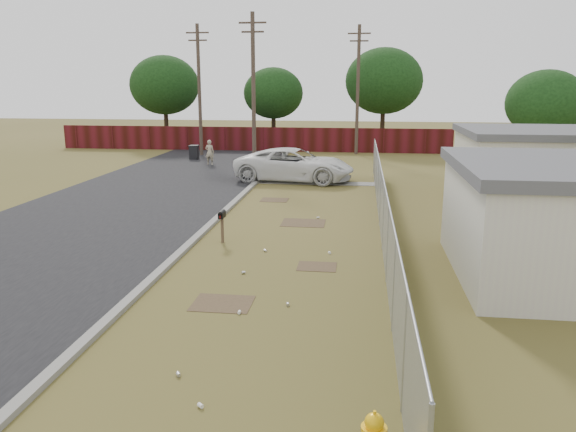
# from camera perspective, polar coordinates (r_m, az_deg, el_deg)

# --- Properties ---
(ground) EXTENTS (120.00, 120.00, 0.00)m
(ground) POSITION_cam_1_polar(r_m,az_deg,el_deg) (17.97, -0.36, -3.00)
(ground) COLOR brown
(ground) RESTS_ON ground
(street) EXTENTS (15.10, 60.00, 0.12)m
(street) POSITION_cam_1_polar(r_m,az_deg,el_deg) (27.20, -12.28, 2.38)
(street) COLOR black
(street) RESTS_ON ground
(chainlink_fence) EXTENTS (0.10, 27.06, 2.02)m
(chainlink_fence) POSITION_cam_1_polar(r_m,az_deg,el_deg) (18.62, 9.63, -0.07)
(chainlink_fence) COLOR #92959A
(chainlink_fence) RESTS_ON ground
(privacy_fence) EXTENTS (30.00, 0.12, 1.80)m
(privacy_fence) POSITION_cam_1_polar(r_m,az_deg,el_deg) (43.10, -3.83, 7.81)
(privacy_fence) COLOR #4F1017
(privacy_fence) RESTS_ON ground
(utility_poles) EXTENTS (12.60, 8.24, 9.00)m
(utility_poles) POSITION_cam_1_polar(r_m,az_deg,el_deg) (38.22, -1.68, 12.83)
(utility_poles) COLOR #44372D
(utility_poles) RESTS_ON ground
(houses) EXTENTS (9.30, 17.24, 3.10)m
(houses) POSITION_cam_1_polar(r_m,az_deg,el_deg) (21.80, 27.07, 2.65)
(houses) COLOR beige
(houses) RESTS_ON ground
(horizon_trees) EXTENTS (33.32, 31.94, 7.78)m
(horizon_trees) POSITION_cam_1_polar(r_m,az_deg,el_deg) (40.67, 5.42, 12.72)
(horizon_trees) COLOR black
(horizon_trees) RESTS_ON ground
(mailbox) EXTENTS (0.17, 0.46, 1.07)m
(mailbox) POSITION_cam_1_polar(r_m,az_deg,el_deg) (18.20, -6.72, -0.13)
(mailbox) COLOR brown
(mailbox) RESTS_ON ground
(pickup_truck) EXTENTS (6.50, 3.56, 1.73)m
(pickup_truck) POSITION_cam_1_polar(r_m,az_deg,el_deg) (29.65, 0.66, 5.23)
(pickup_truck) COLOR white
(pickup_truck) RESTS_ON ground
(pedestrian) EXTENTS (0.61, 0.43, 1.58)m
(pedestrian) POSITION_cam_1_polar(r_m,az_deg,el_deg) (35.89, -7.96, 6.42)
(pedestrian) COLOR tan
(pedestrian) RESTS_ON ground
(trash_bin) EXTENTS (0.63, 0.68, 0.95)m
(trash_bin) POSITION_cam_1_polar(r_m,az_deg,el_deg) (38.76, -9.52, 6.42)
(trash_bin) COLOR black
(trash_bin) RESTS_ON ground
(scattered_litter) EXTENTS (2.35, 13.17, 0.07)m
(scattered_litter) POSITION_cam_1_polar(r_m,az_deg,el_deg) (14.57, -1.96, -6.83)
(scattered_litter) COLOR silver
(scattered_litter) RESTS_ON ground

